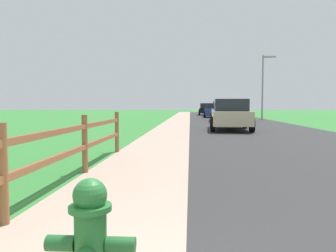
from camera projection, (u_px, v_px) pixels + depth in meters
ground_plane at (190, 121)px, 26.38m from camera, size 120.00×120.00×0.00m
road_asphalt at (231, 120)px, 28.14m from camera, size 7.00×66.00×0.01m
curb_concrete at (155, 120)px, 28.57m from camera, size 6.00×66.00×0.01m
grass_verge at (138, 120)px, 28.67m from camera, size 5.00×66.00×0.00m
fire_hydrant at (90, 248)px, 2.02m from camera, size 0.55×0.45×0.87m
rail_fence at (55, 149)px, 5.02m from camera, size 0.11×8.59×1.12m
parked_suv_beige at (230, 114)px, 17.39m from camera, size 2.25×4.73×1.61m
parked_car_silver at (223, 111)px, 27.32m from camera, size 2.27×4.94×1.58m
parked_car_blue at (213, 110)px, 35.53m from camera, size 2.11×4.49×1.45m
parked_car_black at (206, 109)px, 43.11m from camera, size 2.10×4.90×1.53m
street_lamp at (264, 81)px, 29.13m from camera, size 1.17×0.20×5.64m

